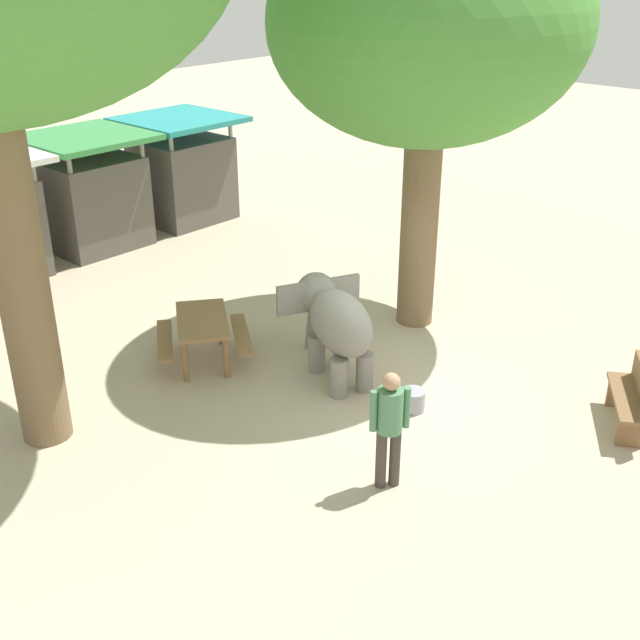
{
  "coord_description": "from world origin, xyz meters",
  "views": [
    {
      "loc": [
        -8.69,
        -6.21,
        6.24
      ],
      "look_at": [
        -0.18,
        1.42,
        0.8
      ],
      "focal_mm": 44.5,
      "sensor_mm": 36.0,
      "label": 1
    }
  ],
  "objects_px": {
    "person_handler": "(390,422)",
    "market_stall_green": "(91,197)",
    "picnic_table_near": "(203,329)",
    "elephant": "(335,321)",
    "market_stall_teal": "(183,174)",
    "feed_bucket": "(413,400)",
    "shade_tree_secondary": "(431,25)",
    "wooden_bench": "(633,397)"
  },
  "relations": [
    {
      "from": "elephant",
      "to": "market_stall_green",
      "type": "bearing_deg",
      "value": 18.67
    },
    {
      "from": "shade_tree_secondary",
      "to": "feed_bucket",
      "type": "bearing_deg",
      "value": -144.67
    },
    {
      "from": "wooden_bench",
      "to": "picnic_table_near",
      "type": "bearing_deg",
      "value": 84.13
    },
    {
      "from": "shade_tree_secondary",
      "to": "picnic_table_near",
      "type": "distance_m",
      "value": 5.99
    },
    {
      "from": "market_stall_green",
      "to": "market_stall_teal",
      "type": "height_order",
      "value": "same"
    },
    {
      "from": "elephant",
      "to": "market_stall_green",
      "type": "distance_m",
      "value": 8.0
    },
    {
      "from": "market_stall_teal",
      "to": "feed_bucket",
      "type": "xyz_separation_m",
      "value": [
        -3.54,
        -9.53,
        -0.98
      ]
    },
    {
      "from": "shade_tree_secondary",
      "to": "wooden_bench",
      "type": "relative_size",
      "value": 5.0
    },
    {
      "from": "feed_bucket",
      "to": "elephant",
      "type": "bearing_deg",
      "value": 88.1
    },
    {
      "from": "picnic_table_near",
      "to": "market_stall_teal",
      "type": "xyz_separation_m",
      "value": [
        4.61,
        6.08,
        0.55
      ]
    },
    {
      "from": "market_stall_teal",
      "to": "feed_bucket",
      "type": "distance_m",
      "value": 10.21
    },
    {
      "from": "shade_tree_secondary",
      "to": "market_stall_teal",
      "type": "distance_m",
      "value": 8.74
    },
    {
      "from": "person_handler",
      "to": "feed_bucket",
      "type": "xyz_separation_m",
      "value": [
        1.69,
        0.82,
        -0.79
      ]
    },
    {
      "from": "elephant",
      "to": "feed_bucket",
      "type": "distance_m",
      "value": 1.76
    },
    {
      "from": "market_stall_teal",
      "to": "shade_tree_secondary",
      "type": "bearing_deg",
      "value": -97.48
    },
    {
      "from": "wooden_bench",
      "to": "market_stall_teal",
      "type": "height_order",
      "value": "market_stall_teal"
    },
    {
      "from": "elephant",
      "to": "shade_tree_secondary",
      "type": "distance_m",
      "value": 4.84
    },
    {
      "from": "shade_tree_secondary",
      "to": "market_stall_green",
      "type": "relative_size",
      "value": 2.79
    },
    {
      "from": "person_handler",
      "to": "picnic_table_near",
      "type": "xyz_separation_m",
      "value": [
        0.62,
        4.26,
        -0.36
      ]
    },
    {
      "from": "wooden_bench",
      "to": "picnic_table_near",
      "type": "distance_m",
      "value": 6.6
    },
    {
      "from": "shade_tree_secondary",
      "to": "wooden_bench",
      "type": "xyz_separation_m",
      "value": [
        -0.82,
        -4.34,
        -4.62
      ]
    },
    {
      "from": "wooden_bench",
      "to": "feed_bucket",
      "type": "relative_size",
      "value": 3.91
    },
    {
      "from": "wooden_bench",
      "to": "elephant",
      "type": "bearing_deg",
      "value": 81.17
    },
    {
      "from": "wooden_bench",
      "to": "market_stall_green",
      "type": "bearing_deg",
      "value": 62.95
    },
    {
      "from": "elephant",
      "to": "shade_tree_secondary",
      "type": "bearing_deg",
      "value": -59.98
    },
    {
      "from": "feed_bucket",
      "to": "market_stall_green",
      "type": "bearing_deg",
      "value": 84.34
    },
    {
      "from": "elephant",
      "to": "market_stall_teal",
      "type": "relative_size",
      "value": 0.83
    },
    {
      "from": "person_handler",
      "to": "market_stall_green",
      "type": "height_order",
      "value": "market_stall_green"
    },
    {
      "from": "elephant",
      "to": "picnic_table_near",
      "type": "xyz_separation_m",
      "value": [
        -1.11,
        1.87,
        -0.35
      ]
    },
    {
      "from": "market_stall_teal",
      "to": "person_handler",
      "type": "bearing_deg",
      "value": -116.82
    },
    {
      "from": "person_handler",
      "to": "picnic_table_near",
      "type": "height_order",
      "value": "person_handler"
    },
    {
      "from": "wooden_bench",
      "to": "picnic_table_near",
      "type": "height_order",
      "value": "wooden_bench"
    },
    {
      "from": "market_stall_teal",
      "to": "market_stall_green",
      "type": "bearing_deg",
      "value": 180.0
    },
    {
      "from": "shade_tree_secondary",
      "to": "elephant",
      "type": "bearing_deg",
      "value": -175.05
    },
    {
      "from": "person_handler",
      "to": "wooden_bench",
      "type": "distance_m",
      "value": 3.83
    },
    {
      "from": "elephant",
      "to": "person_handler",
      "type": "xyz_separation_m",
      "value": [
        -1.74,
        -2.39,
        0.01
      ]
    },
    {
      "from": "shade_tree_secondary",
      "to": "market_stall_teal",
      "type": "xyz_separation_m",
      "value": [
        1.02,
        7.73,
        -3.95
      ]
    },
    {
      "from": "person_handler",
      "to": "market_stall_green",
      "type": "relative_size",
      "value": 0.64
    },
    {
      "from": "person_handler",
      "to": "market_stall_green",
      "type": "xyz_separation_m",
      "value": [
        2.63,
        10.34,
        0.19
      ]
    },
    {
      "from": "picnic_table_near",
      "to": "market_stall_teal",
      "type": "bearing_deg",
      "value": -179.78
    },
    {
      "from": "feed_bucket",
      "to": "market_stall_teal",
      "type": "bearing_deg",
      "value": 69.6
    },
    {
      "from": "elephant",
      "to": "market_stall_teal",
      "type": "xyz_separation_m",
      "value": [
        3.49,
        7.95,
        0.2
      ]
    }
  ]
}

